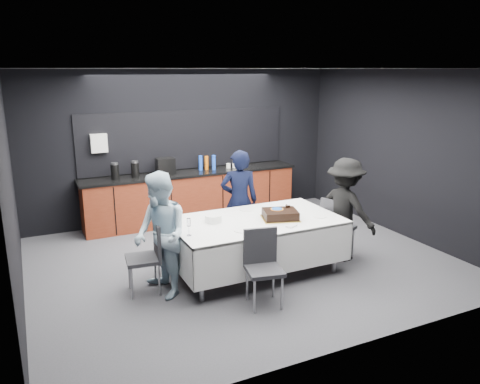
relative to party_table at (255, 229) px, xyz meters
The scene contains 18 objects.
ground 0.76m from the party_table, 90.00° to the left, with size 6.00×6.00×0.00m, color #45464B.
room_shell 1.28m from the party_table, 90.00° to the left, with size 6.04×5.04×2.82m.
kitchenette 2.62m from the party_table, 90.35° to the left, with size 4.10×0.64×2.05m.
party_table is the anchor object (origin of this frame).
cake_assembly 0.40m from the party_table, 22.23° to the right, with size 0.59×0.53×0.16m.
plate_stack 0.62m from the party_table, 166.24° to the left, with size 0.23×0.23×0.10m, color white.
loose_plate_near 0.53m from the party_table, 137.36° to the right, with size 0.22×0.22×0.01m, color white.
loose_plate_right_a 0.72m from the party_table, 10.96° to the left, with size 0.21×0.21×0.01m, color white.
loose_plate_right_b 0.93m from the party_table, 18.04° to the right, with size 0.20×0.20×0.01m, color white.
loose_plate_far 0.49m from the party_table, 79.68° to the left, with size 0.21×0.21×0.01m, color white.
fork_pile 0.58m from the party_table, 60.36° to the right, with size 0.14×0.09×0.02m, color white.
champagne_flute 1.11m from the party_table, 167.96° to the right, with size 0.06×0.06×0.22m.
chair_left 1.51m from the party_table, behind, with size 0.47×0.47×0.92m.
chair_right 1.35m from the party_table, ahead, with size 0.55×0.55×0.92m.
chair_near 0.91m from the party_table, 111.66° to the right, with size 0.50×0.50×0.92m.
person_center 0.89m from the party_table, 79.58° to the left, with size 0.59×0.38×1.61m, color black.
person_left 1.40m from the party_table, behind, with size 0.77×0.60×1.59m, color #ACC7D8.
person_right 1.43m from the party_table, ahead, with size 1.00×0.57×1.54m, color black.
Camera 1 is at (-2.84, -5.87, 2.80)m, focal length 35.00 mm.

